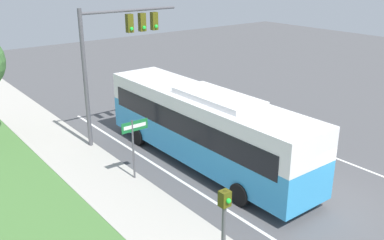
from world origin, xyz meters
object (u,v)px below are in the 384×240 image
signal_gantry (116,45)px  pedestrian_signal (224,225)px  bus (204,124)px  street_sign (134,139)px

signal_gantry → pedestrian_signal: (-3.27, -11.63, -2.81)m
bus → street_sign: bearing=171.3°
pedestrian_signal → street_sign: size_ratio=1.17×
bus → pedestrian_signal: (-4.84, -6.72, 0.20)m
bus → pedestrian_signal: bus is taller
bus → street_sign: (-3.33, 0.51, -0.05)m
bus → signal_gantry: 5.96m
street_sign → pedestrian_signal: bearing=-101.7°
street_sign → signal_gantry: bearing=68.1°
signal_gantry → street_sign: size_ratio=2.51×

